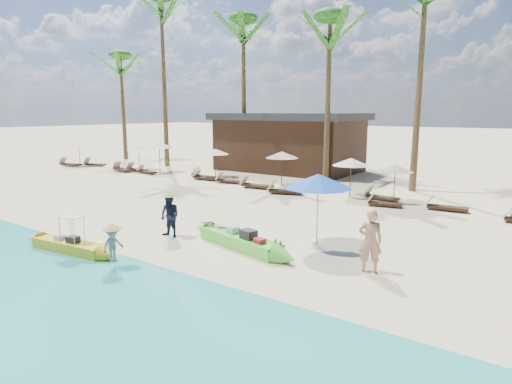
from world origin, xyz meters
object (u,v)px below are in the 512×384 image
Objects in this scene: yellow_canoe at (70,246)px; blue_umbrella at (318,181)px; green_canoe at (240,241)px; tourist at (370,241)px.

blue_umbrella is (6.13, 5.16, 1.98)m from yellow_canoe.
yellow_canoe is at bearing -139.89° from blue_umbrella.
green_canoe is 2.25× the size of blue_umbrella.
yellow_canoe is 2.55× the size of tourist.
green_canoe is 5.43m from yellow_canoe.
tourist is at bearing 17.50° from yellow_canoe.
tourist reaches higher than green_canoe.
yellow_canoe is at bearing 1.05° from tourist.
blue_umbrella is (1.94, 1.71, 1.94)m from green_canoe.
green_canoe is at bearing -18.53° from tourist.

